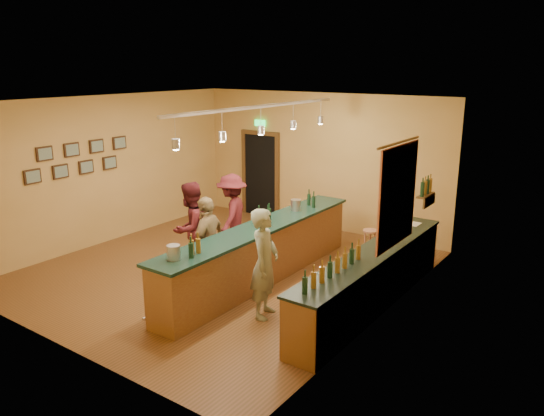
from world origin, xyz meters
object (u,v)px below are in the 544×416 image
Objects in this scene: back_counter at (372,278)px; customer_c at (232,215)px; customer_a at (191,228)px; customer_b at (208,243)px; tasting_bar at (261,249)px; bar_stool at (370,237)px; bartender at (265,263)px.

back_counter is 3.45m from customer_c.
customer_a is 1.05× the size of customer_b.
customer_c is (-3.39, 0.57, 0.36)m from back_counter.
customer_b is at bearing -124.43° from tasting_bar.
tasting_bar reaches higher than back_counter.
customer_a is at bearing -133.09° from bar_stool.
tasting_bar is at bearing 36.79° from customer_c.
tasting_bar is at bearing 131.70° from customer_b.
customer_c is (-0.75, 1.56, 0.02)m from customer_b.
back_counter is 2.73× the size of customer_b.
customer_b is (-2.63, -0.98, 0.35)m from back_counter.
customer_c is at bearing -168.02° from customer_b.
customer_a is 1.03× the size of customer_c.
customer_b is 2.70× the size of bar_stool.
back_counter is at bearing 4.97° from tasting_bar.
tasting_bar is at bearing 104.33° from customer_a.
bartender is at bearing 64.78° from customer_b.
customer_b reaches higher than tasting_bar.
tasting_bar is 3.06× the size of customer_b.
customer_a is (-3.39, -0.63, 0.39)m from back_counter.
customer_c is at bearing 175.28° from customer_a.
customer_c is (-2.17, 1.84, -0.02)m from bartender.
customer_b is (-0.55, -0.80, 0.23)m from tasting_bar.
customer_b is 1.73m from customer_c.
customer_a is at bearing -128.82° from customer_b.
customer_c is 2.75× the size of bar_stool.
tasting_bar is (-2.08, -0.18, 0.12)m from back_counter.
back_counter is 2.68× the size of customer_c.
bartender is 2.82× the size of bar_stool.
bartender is 2.84m from customer_c.
bar_stool is (2.43, 1.39, -0.38)m from customer_c.
customer_c is at bearing -150.19° from bar_stool.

